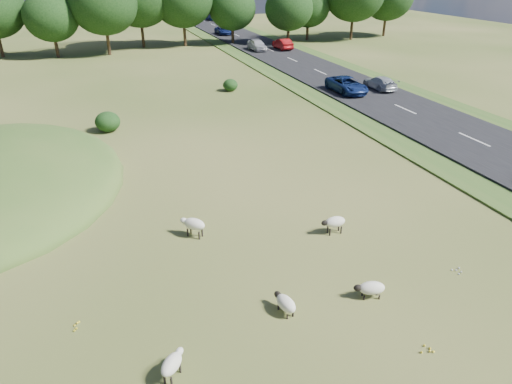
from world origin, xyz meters
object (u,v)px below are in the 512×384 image
(sheep_0, at_px, (334,222))
(car_5, at_px, (212,17))
(sheep_3, at_px, (371,288))
(car_3, at_px, (223,30))
(car_1, at_px, (283,44))
(car_4, at_px, (257,45))
(sheep_1, at_px, (194,224))
(sheep_2, at_px, (172,364))
(car_6, at_px, (347,85))
(car_2, at_px, (380,83))
(sheep_4, at_px, (285,303))

(sheep_0, height_order, car_5, car_5)
(sheep_3, xyz_separation_m, car_3, (14.37, 69.65, 0.47))
(car_1, bearing_deg, car_3, -77.91)
(car_1, distance_m, car_4, 3.82)
(car_4, bearing_deg, car_3, 90.00)
(sheep_1, height_order, car_3, car_3)
(car_1, distance_m, car_5, 39.90)
(sheep_2, distance_m, car_4, 57.94)
(sheep_2, relative_size, car_6, 0.21)
(car_2, bearing_deg, sheep_0, 52.36)
(car_4, bearing_deg, car_6, -90.00)
(sheep_1, relative_size, car_1, 0.27)
(car_6, bearing_deg, sheep_4, -123.78)
(sheep_0, height_order, car_2, car_2)
(sheep_1, distance_m, car_3, 66.06)
(car_4, height_order, car_5, car_4)
(car_1, relative_size, car_5, 0.98)
(sheep_0, bearing_deg, sheep_1, -15.64)
(sheep_2, relative_size, car_3, 0.23)
(sheep_1, xyz_separation_m, car_5, (23.52, 85.20, 0.27))
(car_1, bearing_deg, sheep_1, 62.56)
(sheep_1, bearing_deg, sheep_4, 152.46)
(sheep_0, xyz_separation_m, sheep_4, (-4.32, -4.28, -0.18))
(car_1, bearing_deg, sheep_3, 70.70)
(car_2, bearing_deg, car_3, -84.91)
(sheep_2, distance_m, car_1, 59.12)
(sheep_0, distance_m, sheep_2, 10.49)
(car_5, distance_m, car_6, 65.03)
(sheep_0, distance_m, car_6, 26.02)
(sheep_4, height_order, car_6, car_6)
(sheep_4, xyz_separation_m, car_3, (17.76, 69.32, 0.48))
(car_2, relative_size, car_3, 0.89)
(sheep_1, relative_size, sheep_3, 0.95)
(sheep_1, relative_size, car_2, 0.28)
(car_5, relative_size, car_6, 0.89)
(sheep_4, distance_m, car_3, 71.56)
(car_1, relative_size, car_3, 0.95)
(sheep_4, bearing_deg, car_1, -34.30)
(sheep_1, height_order, car_4, car_4)
(sheep_4, height_order, car_4, car_4)
(car_4, relative_size, car_5, 0.97)
(car_1, relative_size, car_6, 0.87)
(sheep_1, bearing_deg, car_1, -72.30)
(car_5, bearing_deg, car_1, 90.00)
(sheep_3, bearing_deg, sheep_0, -86.03)
(car_3, bearing_deg, car_1, -77.91)
(sheep_1, xyz_separation_m, car_2, (23.52, 20.35, 0.22))
(sheep_1, height_order, car_2, car_2)
(car_2, xyz_separation_m, car_5, (0.00, 64.85, 0.05))
(sheep_4, distance_m, car_5, 93.98)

